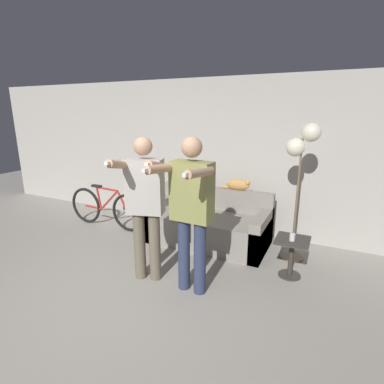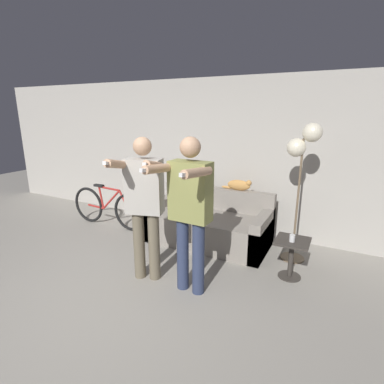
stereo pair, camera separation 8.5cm
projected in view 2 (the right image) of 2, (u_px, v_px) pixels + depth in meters
The scene contains 10 objects.
ground_plane at pixel (86, 312), 3.17m from camera, with size 16.00×16.00×0.00m, color gray.
wall_back at pixel (203, 155), 5.32m from camera, with size 10.00×0.05×2.60m.
couch at pixel (208, 225), 4.80m from camera, with size 1.92×0.91×0.83m.
person_left at pixel (144, 200), 3.55m from camera, with size 0.63×0.76×1.78m.
person_right at pixel (190, 206), 3.27m from camera, with size 0.54×0.69×1.80m.
cat at pixel (239, 185), 4.78m from camera, with size 0.51×0.12×0.18m.
floor_lamp at pixel (303, 152), 3.91m from camera, with size 0.43×0.33×1.92m.
side_table at pixel (292, 251), 3.74m from camera, with size 0.41×0.41×0.51m.
cup at pixel (292, 238), 3.65m from camera, with size 0.07×0.07×0.09m.
bicycle at pixel (108, 208), 5.46m from camera, with size 1.66×0.07×0.77m.
Camera 2 is at (2.25, -1.91, 2.05)m, focal length 28.00 mm.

